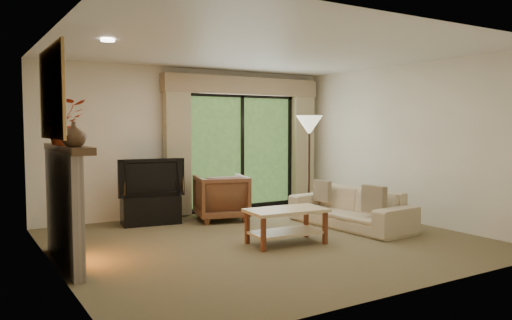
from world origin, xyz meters
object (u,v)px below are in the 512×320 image
sofa (350,208)px  coffee_table (286,226)px  armchair (221,197)px  media_console (151,210)px

sofa → coffee_table: size_ratio=1.94×
coffee_table → armchair: bearing=93.9°
armchair → coffee_table: 1.97m
media_console → armchair: size_ratio=1.09×
coffee_table → sofa: bearing=20.3°
media_console → sofa: sofa is taller
media_console → sofa: size_ratio=0.45×
media_console → coffee_table: bearing=-55.8°
media_console → coffee_table: size_ratio=0.87×
media_console → coffee_table: 2.50m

